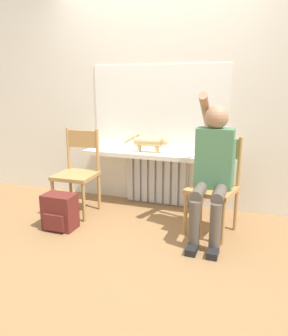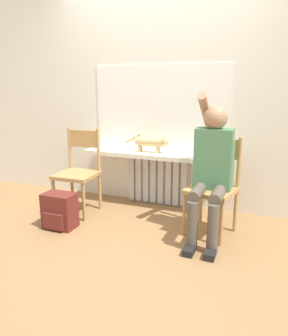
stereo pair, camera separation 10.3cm
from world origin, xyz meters
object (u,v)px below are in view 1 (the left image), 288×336
(chair_right, at_px, (214,185))
(person, at_px, (213,165))
(cat, at_px, (151,142))
(backpack, at_px, (60,212))
(chair_left, at_px, (78,171))

(chair_right, bearing_deg, person, -82.22)
(chair_right, height_order, cat, chair_right)
(person, distance_m, cat, 0.96)
(chair_right, height_order, person, person)
(backpack, bearing_deg, person, 13.72)
(chair_left, distance_m, cat, 0.90)
(chair_left, xyz_separation_m, cat, (0.71, 0.45, 0.30))
(chair_left, distance_m, person, 1.51)
(chair_left, height_order, cat, chair_left)
(person, bearing_deg, chair_right, 84.46)
(chair_right, distance_m, person, 0.24)
(chair_left, bearing_deg, chair_right, -1.58)
(cat, bearing_deg, person, -35.53)
(chair_left, xyz_separation_m, backpack, (0.05, -0.46, -0.30))
(person, height_order, cat, person)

